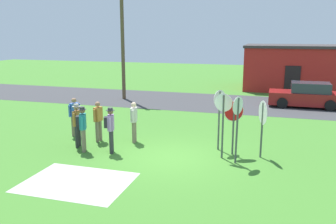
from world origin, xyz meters
TOP-DOWN VIEW (x-y plane):
  - ground_plane at (0.00, 0.00)m, footprint 80.00×80.00m
  - street_asphalt at (0.00, 10.96)m, footprint 60.00×6.40m
  - concrete_path at (-2.03, -2.88)m, footprint 3.20×2.40m
  - building_background at (4.88, 18.45)m, footprint 7.35×5.51m
  - utility_pole at (-6.28, 10.50)m, footprint 1.80×0.24m
  - parked_car_on_street at (5.54, 11.19)m, footprint 4.32×2.05m
  - stop_sign_nearest at (2.20, 1.02)m, footprint 0.68×0.38m
  - stop_sign_rear_right at (2.41, 0.14)m, footprint 0.30×0.56m
  - stop_sign_center_cluster at (1.60, 1.44)m, footprint 0.36×0.54m
  - stop_sign_leaning_left at (3.22, 1.00)m, footprint 0.32×0.81m
  - stop_sign_far_back at (1.88, 0.52)m, footprint 0.64×0.14m
  - person_near_signs at (-3.31, -0.23)m, footprint 0.44×0.53m
  - person_in_teal at (-1.88, 1.42)m, footprint 0.28×0.56m
  - person_with_sunhat at (-2.23, -0.07)m, footprint 0.43×0.54m
  - person_in_blue at (-4.73, 1.57)m, footprint 0.36×0.51m
  - person_holding_notes at (-3.34, 1.10)m, footprint 0.27×0.56m
  - person_on_left at (-3.79, 0.20)m, footprint 0.32×0.57m

SIDE VIEW (x-z plane):
  - ground_plane at x=0.00m, z-range 0.00..0.00m
  - concrete_path at x=-2.03m, z-range 0.00..0.01m
  - street_asphalt at x=0.00m, z-range 0.00..0.01m
  - parked_car_on_street at x=5.54m, z-range -0.07..1.44m
  - person_in_teal at x=-1.88m, z-range 0.11..1.80m
  - person_in_blue at x=-4.73m, z-range 0.11..1.80m
  - person_holding_notes at x=-3.34m, z-range 0.11..1.80m
  - person_on_left at x=-3.79m, z-range 0.12..1.85m
  - person_near_signs at x=-3.31m, z-range 0.14..1.88m
  - person_with_sunhat at x=-2.23m, z-range 0.14..1.88m
  - stop_sign_nearest at x=2.20m, z-range 0.37..2.41m
  - stop_sign_leaning_left at x=3.22m, z-range 0.39..2.49m
  - stop_sign_rear_right at x=2.41m, z-range 0.38..2.74m
  - stop_sign_center_cluster at x=1.60m, z-range 0.39..2.74m
  - stop_sign_far_back at x=1.88m, z-range 0.40..2.77m
  - building_background at x=4.88m, z-range 0.01..3.53m
  - utility_pole at x=-6.28m, z-range 0.18..8.68m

